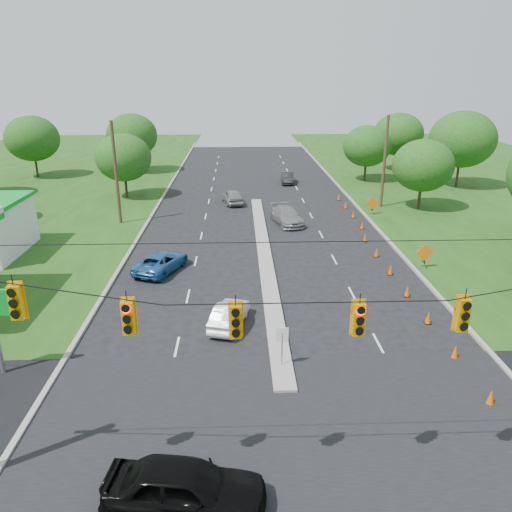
{
  "coord_description": "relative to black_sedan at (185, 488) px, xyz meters",
  "views": [
    {
      "loc": [
        -1.88,
        -13.6,
        12.62
      ],
      "look_at": [
        -0.91,
        13.28,
        2.8
      ],
      "focal_mm": 35.0,
      "sensor_mm": 36.0,
      "label": 1
    }
  ],
  "objects": [
    {
      "name": "tree_10",
      "position": [
        27.6,
        45.76,
        4.73
      ],
      "size": [
        7.56,
        7.56,
        8.82
      ],
      "color": "black",
      "rests_on": "ground"
    },
    {
      "name": "cone_2",
      "position": [
        11.82,
        11.76,
        -0.49
      ],
      "size": [
        0.32,
        0.32,
        0.7
      ],
      "primitive_type": "cone",
      "color": "#F55A00",
      "rests_on": "ground"
    },
    {
      "name": "cone_0",
      "position": [
        11.82,
        4.76,
        -0.49
      ],
      "size": [
        0.32,
        0.32,
        0.7
      ],
      "primitive_type": "cone",
      "color": "#F55A00",
      "rests_on": "ground"
    },
    {
      "name": "cone_8",
      "position": [
        12.42,
        32.76,
        -0.49
      ],
      "size": [
        0.32,
        0.32,
        0.7
      ],
      "primitive_type": "cone",
      "color": "#F55A00",
      "rests_on": "ground"
    },
    {
      "name": "cross_street",
      "position": [
        3.6,
        1.76,
        -0.84
      ],
      "size": [
        160.0,
        14.0,
        0.02
      ],
      "primitive_type": "cube",
      "color": "black",
      "rests_on": "ground"
    },
    {
      "name": "tree_12",
      "position": [
        17.6,
        49.76,
        3.49
      ],
      "size": [
        5.88,
        5.88,
        6.86
      ],
      "color": "black",
      "rests_on": "ground"
    },
    {
      "name": "tree_11",
      "position": [
        23.6,
        56.76,
        4.11
      ],
      "size": [
        6.72,
        6.72,
        7.84
      ],
      "color": "black",
      "rests_on": "ground"
    },
    {
      "name": "cone_5",
      "position": [
        11.82,
        22.26,
        -0.49
      ],
      "size": [
        0.32,
        0.32,
        0.7
      ],
      "primitive_type": "cone",
      "color": "#F55A00",
      "rests_on": "ground"
    },
    {
      "name": "curb_right",
      "position": [
        13.7,
        31.76,
        -0.84
      ],
      "size": [
        0.25,
        110.0,
        0.16
      ],
      "primitive_type": "cube",
      "color": "gray",
      "rests_on": "ground"
    },
    {
      "name": "black_sedan",
      "position": [
        0.0,
        0.0,
        0.0
      ],
      "size": [
        5.17,
        2.62,
        1.69
      ],
      "primitive_type": "imported",
      "rotation": [
        0.0,
        0.0,
        1.44
      ],
      "color": "black",
      "rests_on": "ground"
    },
    {
      "name": "dark_car_receding",
      "position": [
        7.77,
        48.82,
        -0.17
      ],
      "size": [
        1.61,
        4.18,
        1.36
      ],
      "primitive_type": "imported",
      "rotation": [
        0.0,
        0.0,
        -0.04
      ],
      "color": "black",
      "rests_on": "ground"
    },
    {
      "name": "signal_span",
      "position": [
        3.55,
        0.76,
        4.13
      ],
      "size": [
        25.6,
        0.32,
        9.0
      ],
      "color": "#422D1C",
      "rests_on": "ground"
    },
    {
      "name": "silver_car_oncoming",
      "position": [
        1.12,
        38.71,
        -0.11
      ],
      "size": [
        2.59,
        4.58,
        1.47
      ],
      "primitive_type": "imported",
      "rotation": [
        0.0,
        0.0,
        3.35
      ],
      "color": "gray",
      "rests_on": "ground"
    },
    {
      "name": "white_sedan",
      "position": [
        1.17,
        11.95,
        -0.21
      ],
      "size": [
        2.27,
        4.07,
        1.27
      ],
      "primitive_type": "imported",
      "rotation": [
        0.0,
        0.0,
        2.89
      ],
      "color": "white",
      "rests_on": "ground"
    },
    {
      "name": "cone_4",
      "position": [
        11.82,
        18.76,
        -0.49
      ],
      "size": [
        0.32,
        0.32,
        0.7
      ],
      "primitive_type": "cone",
      "color": "#F55A00",
      "rests_on": "ground"
    },
    {
      "name": "median",
      "position": [
        3.6,
        22.76,
        -0.84
      ],
      "size": [
        1.0,
        34.0,
        0.18
      ],
      "primitive_type": "cube",
      "color": "gray",
      "rests_on": "ground"
    },
    {
      "name": "tree_9",
      "position": [
        19.6,
        35.76,
        3.49
      ],
      "size": [
        5.88,
        5.88,
        6.86
      ],
      "color": "black",
      "rests_on": "ground"
    },
    {
      "name": "ground",
      "position": [
        3.6,
        1.76,
        -0.84
      ],
      "size": [
        160.0,
        160.0,
        0.0
      ],
      "primitive_type": "plane",
      "color": "black",
      "rests_on": "ground"
    },
    {
      "name": "blue_pickup",
      "position": [
        -3.57,
        19.97,
        -0.18
      ],
      "size": [
        3.77,
        5.25,
        1.33
      ],
      "primitive_type": "imported",
      "rotation": [
        0.0,
        0.0,
        2.77
      ],
      "color": "#215C97",
      "rests_on": "ground"
    },
    {
      "name": "work_sign_2",
      "position": [
        14.4,
        33.76,
        0.25
      ],
      "size": [
        1.27,
        0.58,
        1.37
      ],
      "color": "black",
      "rests_on": "ground"
    },
    {
      "name": "tree_5",
      "position": [
        -10.4,
        41.76,
        3.49
      ],
      "size": [
        5.88,
        5.88,
        6.86
      ],
      "color": "black",
      "rests_on": "ground"
    },
    {
      "name": "work_sign_1",
      "position": [
        14.4,
        19.76,
        0.25
      ],
      "size": [
        1.27,
        0.58,
        1.37
      ],
      "color": "black",
      "rests_on": "ground"
    },
    {
      "name": "cone_3",
      "position": [
        11.82,
        15.26,
        -0.49
      ],
      "size": [
        0.32,
        0.32,
        0.7
      ],
      "primitive_type": "cone",
      "color": "#F55A00",
      "rests_on": "ground"
    },
    {
      "name": "median_sign",
      "position": [
        3.6,
        7.76,
        0.62
      ],
      "size": [
        0.55,
        0.06,
        2.05
      ],
      "color": "gray",
      "rests_on": "ground"
    },
    {
      "name": "curb_left",
      "position": [
        -6.5,
        31.76,
        -0.84
      ],
      "size": [
        0.25,
        110.0,
        0.16
      ],
      "primitive_type": "cube",
      "color": "gray",
      "rests_on": "ground"
    },
    {
      "name": "utility_pole_far_left",
      "position": [
        -8.9,
        31.76,
        3.66
      ],
      "size": [
        0.28,
        0.28,
        9.0
      ],
      "primitive_type": "cylinder",
      "color": "#422D1C",
      "rests_on": "ground"
    },
    {
      "name": "tree_4",
      "position": [
        -24.4,
        53.76,
        4.11
      ],
      "size": [
        6.72,
        6.72,
        7.84
      ],
      "color": "black",
      "rests_on": "ground"
    },
    {
      "name": "cone_6",
      "position": [
        11.82,
        25.76,
        -0.49
      ],
      "size": [
        0.32,
        0.32,
        0.7
      ],
      "primitive_type": "cone",
      "color": "#F55A00",
      "rests_on": "ground"
    },
    {
      "name": "tree_6",
      "position": [
        -12.4,
        56.76,
        4.11
      ],
      "size": [
        6.72,
        6.72,
        7.84
      ],
      "color": "black",
      "rests_on": "ground"
    },
    {
      "name": "cone_9",
      "position": [
        12.42,
        36.26,
        -0.49
      ],
      "size": [
        0.32,
        0.32,
        0.7
      ],
      "primitive_type": "cone",
      "color": "#F55A00",
      "rests_on": "ground"
    },
    {
      "name": "cone_1",
      "position": [
        11.82,
        8.26,
        -0.49
      ],
      "size": [
        0.32,
        0.32,
        0.7
      ],
      "primitive_type": "cone",
      "color": "#F55A00",
      "rests_on": "ground"
    },
    {
      "name": "cone_10",
      "position": [
        12.42,
        39.76,
        -0.49
      ],
      "size": [
        0.32,
        0.32,
        0.7
      ],
      "primitive_type": "cone",
      "color": "#F55A00",
      "rests_on": "ground"
    },
    {
      "name": "cone_7",
      "position": [
        12.42,
        29.26,
        -0.49
      ],
      "size": [
        0.32,
        0.32,
        0.7
      ],
      "primitive_type": "cone",
      "color": "#F55A00",
      "rests_on": "ground"
    },
    {
      "name": "silver_car_far",
      "position": [
        6.04,
        31.13,
        -0.11
      ],
      "size": [
        3.01,
        5.35,
        1.46
      ],
      "primitive_type": "imported",
      "rotation": [
        0.0,
        0.0,
        0.2
      ],
      "color": "gray",
      "rests_on": "ground"
    },
    {
      "name": "utility_pole_far_right",
      "position": [
        16.1,
        36.76,
        3.66
      ],
      "size": [
        0.28,
        0.28,
        9.0
      ],
      "primitive_type": "cylinder",
      "color": "#422D1C",
      "rests_on": "ground"
    }
  ]
}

